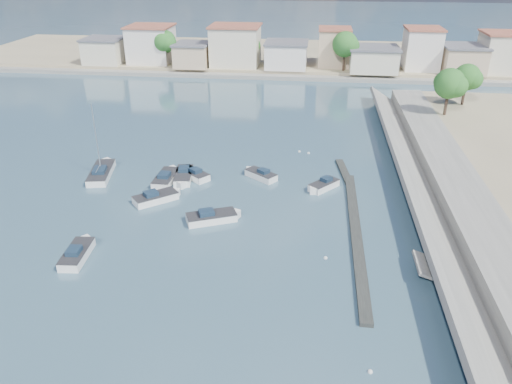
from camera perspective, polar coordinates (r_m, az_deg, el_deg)
ground at (r=75.55m, az=4.66°, el=7.22°), size 400.00×400.00×0.00m
seawall_walkway at (r=52.79m, az=23.75°, el=-2.72°), size 5.00×90.00×1.80m
breakwater at (r=50.56m, az=11.06°, el=-3.04°), size 2.00×31.02×0.35m
far_shore_land at (r=125.73m, az=5.82°, el=15.16°), size 160.00×40.00×1.40m
far_shore_quay at (r=105.25m, az=5.48°, el=12.86°), size 160.00×2.50×0.80m
far_town at (r=110.41m, az=11.46°, el=15.51°), size 113.01×12.80×8.35m
shore_trees at (r=101.38m, az=10.45°, el=15.41°), size 74.56×38.32×7.92m
motorboat_a at (r=46.67m, az=-19.67°, el=-6.57°), size 2.16×5.14×1.48m
motorboat_b at (r=54.36m, az=-11.15°, el=-0.63°), size 4.77×4.43×1.48m
motorboat_c at (r=59.42m, az=-7.28°, el=2.07°), size 4.40×4.06×1.48m
motorboat_d at (r=56.39m, az=7.63°, el=0.67°), size 3.60×3.87×1.48m
motorboat_e at (r=58.92m, az=-10.17°, el=1.64°), size 2.12×5.63×1.48m
motorboat_f at (r=58.70m, az=0.43°, el=1.98°), size 4.09×3.68×1.48m
motorboat_g at (r=58.80m, az=-8.28°, el=1.73°), size 2.56×5.57×1.48m
motorboat_h at (r=49.65m, az=-4.81°, el=-2.91°), size 5.40×3.73×1.48m
sailboat at (r=62.23m, az=-17.20°, el=2.23°), size 3.49×7.40×9.00m
mooring_buoys at (r=52.66m, az=9.56°, el=-1.80°), size 12.53×38.16×0.33m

